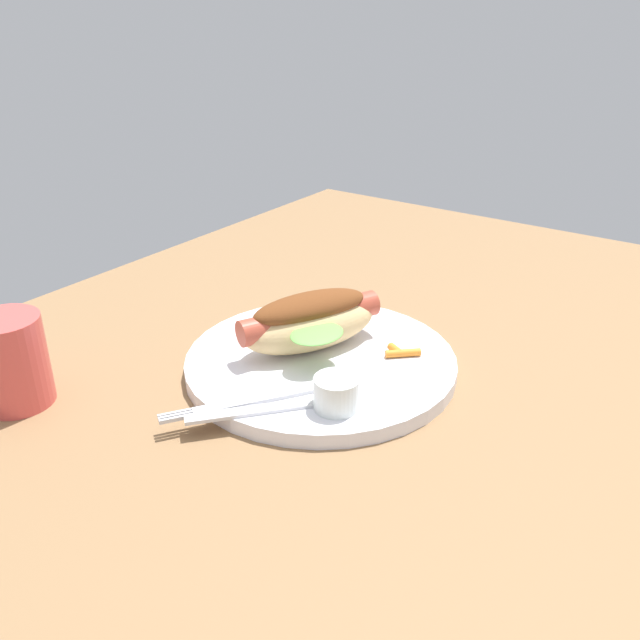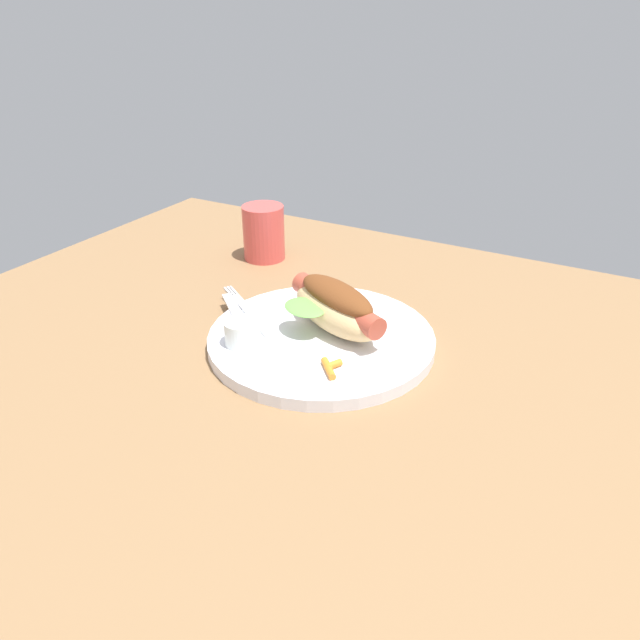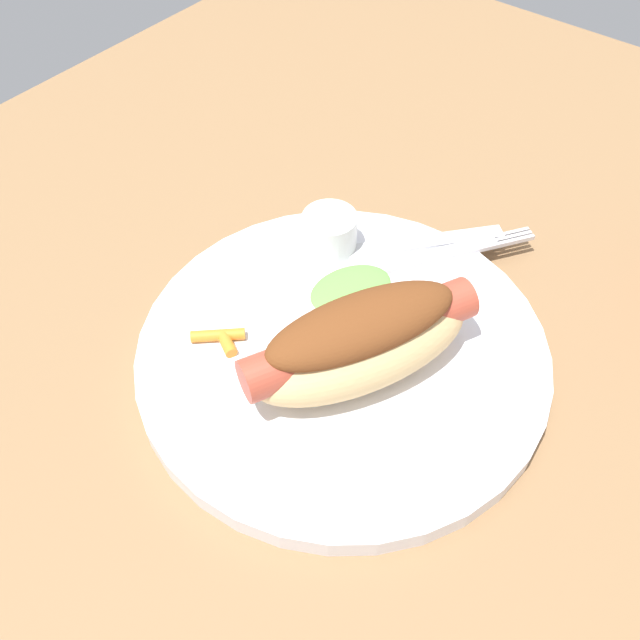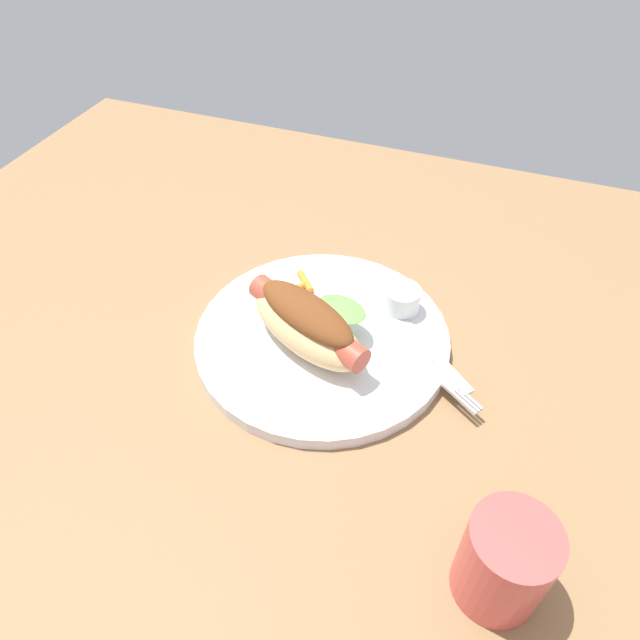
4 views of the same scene
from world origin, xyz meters
The scene contains 8 objects.
ground_plane centered at (0.00, 0.00, -0.90)cm, with size 120.00×90.00×1.80cm, color olive.
plate centered at (-3.37, 2.61, 0.80)cm, with size 29.16×29.16×1.60cm, color white.
hot_dog centered at (-2.39, 4.69, 4.90)cm, with size 16.89×12.61×6.35cm.
sauce_ramekin centered at (-10.79, -4.34, 3.19)cm, with size 4.31×4.31×3.17cm, color white.
fork centered at (-15.03, 2.93, 1.80)cm, with size 14.11×10.03×0.40cm.
knife centered at (-14.99, 0.74, 1.78)cm, with size 15.11×1.40×0.36cm, color silver.
carrot_garnish centered at (1.65, -4.37, 2.03)cm, with size 3.22×3.79×0.87cm.
drinking_cup centered at (-26.02, 23.56, 4.61)cm, with size 7.02×7.02×9.21cm, color #D84C47.
Camera 2 is at (28.69, -55.84, 39.74)cm, focal length 33.54 mm.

